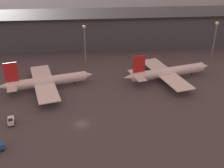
# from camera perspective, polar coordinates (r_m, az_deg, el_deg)

# --- Properties ---
(ground) EXTENTS (600.00, 600.00, 0.00)m
(ground) POSITION_cam_1_polar(r_m,az_deg,el_deg) (101.77, -6.23, -8.11)
(ground) COLOR #423F44
(terminal_building) EXTENTS (239.44, 29.66, 19.95)m
(terminal_building) POSITION_cam_1_polar(r_m,az_deg,el_deg) (176.87, -6.18, 10.97)
(terminal_building) COLOR #3D424C
(terminal_building) RESTS_ON ground
(airplane_0) EXTENTS (41.65, 38.43, 14.18)m
(airplane_0) POSITION_cam_1_polar(r_m,az_deg,el_deg) (126.39, -13.18, 0.55)
(airplane_0) COLOR silver
(airplane_0) RESTS_ON ground
(airplane_1) EXTENTS (44.39, 37.51, 13.79)m
(airplane_1) POSITION_cam_1_polar(r_m,az_deg,el_deg) (134.03, 11.23, 2.37)
(airplane_1) COLOR silver
(airplane_1) RESTS_ON ground
(service_vehicle_2) EXTENTS (3.05, 4.97, 2.90)m
(service_vehicle_2) POSITION_cam_1_polar(r_m,az_deg,el_deg) (106.70, -19.85, -7.06)
(service_vehicle_2) COLOR white
(service_vehicle_2) RESTS_ON ground
(lamp_post_1) EXTENTS (1.80, 1.80, 20.42)m
(lamp_post_1) POSITION_cam_1_polar(r_m,az_deg,el_deg) (148.17, -5.58, 9.19)
(lamp_post_1) COLOR slate
(lamp_post_1) RESTS_ON ground
(lamp_post_2) EXTENTS (1.80, 1.80, 20.62)m
(lamp_post_2) POSITION_cam_1_polar(r_m,az_deg,el_deg) (163.27, 20.24, 9.38)
(lamp_post_2) COLOR slate
(lamp_post_2) RESTS_ON ground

